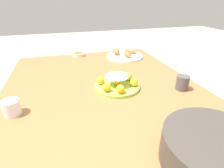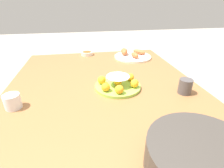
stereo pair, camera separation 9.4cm
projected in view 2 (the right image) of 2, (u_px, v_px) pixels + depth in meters
dining_table at (106, 105)px, 0.96m from camera, size 1.56×1.10×0.72m
cake_plate at (118, 83)px, 0.98m from camera, size 0.26×0.26×0.08m
serving_bowl at (201, 159)px, 0.49m from camera, size 0.31×0.31×0.10m
sauce_bowl at (87, 53)px, 1.54m from camera, size 0.10×0.10×0.03m
seafood_platter at (132, 55)px, 1.48m from camera, size 0.31×0.31×0.07m
cup_near at (12, 101)px, 0.80m from camera, size 0.07×0.07×0.07m
cup_far at (185, 86)px, 0.92m from camera, size 0.07×0.07×0.08m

